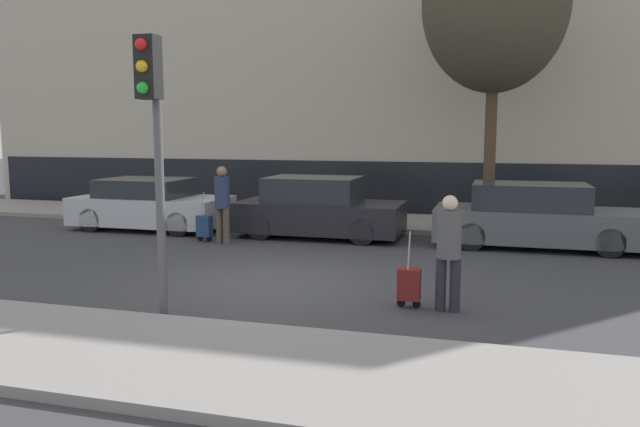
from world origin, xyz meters
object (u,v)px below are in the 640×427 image
object	(u,v)px
parked_car_0	(150,205)
trolley_left	(204,226)
parked_car_2	(535,218)
bare_tree_near_crossing	(495,4)
parked_car_1	(318,209)
trolley_right	(409,284)
pedestrian_left	(222,200)
pedestrian_right	(449,246)
traffic_light	(153,121)

from	to	relation	value
parked_car_0	trolley_left	size ratio (longest dim) A/B	3.45
parked_car_2	bare_tree_near_crossing	world-z (taller)	bare_tree_near_crossing
parked_car_1	bare_tree_near_crossing	world-z (taller)	bare_tree_near_crossing
parked_car_2	parked_car_1	bearing A→B (deg)	179.88
parked_car_0	bare_tree_near_crossing	size ratio (longest dim) A/B	0.52
trolley_right	pedestrian_left	bearing A→B (deg)	140.11
parked_car_2	trolley_right	distance (m)	5.81
trolley_left	pedestrian_right	distance (m)	7.17
parked_car_0	parked_car_1	bearing A→B (deg)	0.68
parked_car_2	pedestrian_right	size ratio (longest dim) A/B	2.65
parked_car_1	bare_tree_near_crossing	distance (m)	6.44
parked_car_2	pedestrian_left	distance (m)	6.89
parked_car_1	parked_car_2	xyz separation A→B (m)	(4.93, -0.01, -0.01)
parked_car_0	pedestrian_left	size ratio (longest dim) A/B	2.26
parked_car_2	pedestrian_right	distance (m)	5.68
pedestrian_left	trolley_left	distance (m)	0.84
parked_car_0	traffic_light	bearing A→B (deg)	-58.11
bare_tree_near_crossing	parked_car_1	bearing A→B (deg)	-156.98
pedestrian_left	pedestrian_right	xyz separation A→B (m)	(5.29, -4.00, -0.06)
trolley_right	bare_tree_near_crossing	bearing A→B (deg)	82.39
parked_car_1	traffic_light	xyz separation A→B (m)	(-0.21, -6.95, 1.99)
parked_car_0	trolley_left	xyz separation A→B (m)	(2.18, -1.29, -0.26)
trolley_left	bare_tree_near_crossing	xyz separation A→B (m)	(6.23, 3.01, 5.16)
parked_car_0	pedestrian_left	bearing A→B (deg)	-28.05
trolley_left	traffic_light	size ratio (longest dim) A/B	0.31
pedestrian_right	traffic_light	world-z (taller)	traffic_light
parked_car_1	trolley_right	world-z (taller)	parked_car_1
parked_car_1	parked_car_2	distance (m)	4.93
traffic_light	trolley_left	bearing A→B (deg)	110.69
traffic_light	parked_car_1	bearing A→B (deg)	88.27
parked_car_0	bare_tree_near_crossing	world-z (taller)	bare_tree_near_crossing
trolley_left	traffic_light	xyz separation A→B (m)	(2.12, -5.60, 2.30)
parked_car_2	traffic_light	xyz separation A→B (m)	(-5.14, -6.94, 2.01)
pedestrian_right	traffic_light	xyz separation A→B (m)	(-3.71, -1.46, 1.73)
trolley_right	bare_tree_near_crossing	world-z (taller)	bare_tree_near_crossing
parked_car_0	pedestrian_right	distance (m)	9.68
parked_car_1	pedestrian_right	bearing A→B (deg)	-57.52
pedestrian_left	pedestrian_right	world-z (taller)	pedestrian_left
parked_car_2	pedestrian_right	xyz separation A→B (m)	(-1.43, -5.49, 0.28)
trolley_left	trolley_right	size ratio (longest dim) A/B	1.03
parked_car_1	traffic_light	distance (m)	7.24
trolley_left	parked_car_0	bearing A→B (deg)	149.24
bare_tree_near_crossing	pedestrian_right	bearing A→B (deg)	-93.22
trolley_right	traffic_light	distance (m)	4.19
parked_car_2	trolley_right	size ratio (longest dim) A/B	3.92
trolley_left	bare_tree_near_crossing	bearing A→B (deg)	25.76
parked_car_0	pedestrian_right	xyz separation A→B (m)	(8.00, -5.44, 0.31)
pedestrian_right	bare_tree_near_crossing	xyz separation A→B (m)	(0.40, 7.15, 4.58)
pedestrian_left	trolley_right	bearing A→B (deg)	-24.36
pedestrian_right	bare_tree_near_crossing	distance (m)	8.51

